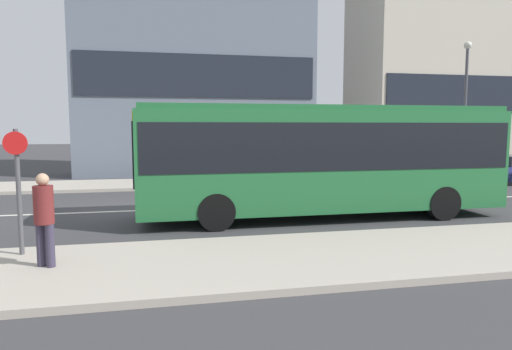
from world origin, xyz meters
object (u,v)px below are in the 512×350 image
at_px(city_bus, 321,154).
at_px(street_lamp, 465,95).
at_px(bus_stop_sign, 18,181).
at_px(pedestrian_near_stop, 44,214).
at_px(parked_car_0, 422,172).

distance_m(city_bus, street_lamp, 12.48).
xyz_separation_m(bus_stop_sign, street_lamp, (17.20, 10.14, 2.58)).
relative_size(city_bus, street_lamp, 1.59).
relative_size(pedestrian_near_stop, bus_stop_sign, 0.68).
bearing_deg(street_lamp, pedestrian_near_stop, -146.23).
bearing_deg(bus_stop_sign, parked_car_0, 31.50).
bearing_deg(pedestrian_near_stop, city_bus, -121.32).
bearing_deg(parked_car_0, bus_stop_sign, -148.50).
relative_size(city_bus, bus_stop_sign, 4.25).
height_order(pedestrian_near_stop, street_lamp, street_lamp).
bearing_deg(parked_car_0, street_lamp, 25.78).
bearing_deg(street_lamp, bus_stop_sign, -149.48).
height_order(city_bus, parked_car_0, city_bus).
bearing_deg(bus_stop_sign, pedestrian_near_stop, -54.80).
xyz_separation_m(city_bus, bus_stop_sign, (-7.24, -2.98, -0.27)).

